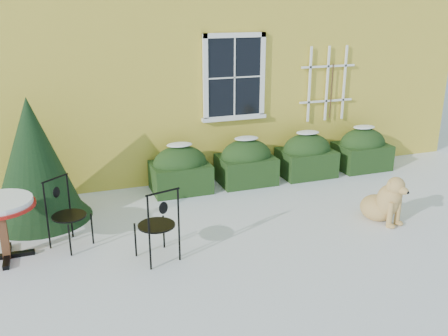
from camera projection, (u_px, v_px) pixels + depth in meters
name	position (u px, v px, depth m)	size (l,w,h in m)	color
ground	(248.00, 249.00, 7.08)	(80.00, 80.00, 0.00)	white
house	(143.00, 6.00, 12.29)	(12.40, 8.40, 6.40)	yellow
hedge_row	(277.00, 159.00, 9.75)	(4.95, 0.80, 0.91)	black
evergreen_shrub	(35.00, 172.00, 7.83)	(1.64, 1.64, 1.98)	black
bistro_table	(0.00, 210.00, 6.61)	(0.92, 0.92, 0.86)	black
patio_chair_near	(158.00, 224.00, 6.63)	(0.58, 0.57, 1.05)	black
patio_chair_far	(67.00, 213.00, 7.03)	(0.63, 0.62, 1.01)	black
dog	(385.00, 202.00, 7.87)	(0.64, 0.92, 0.82)	tan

